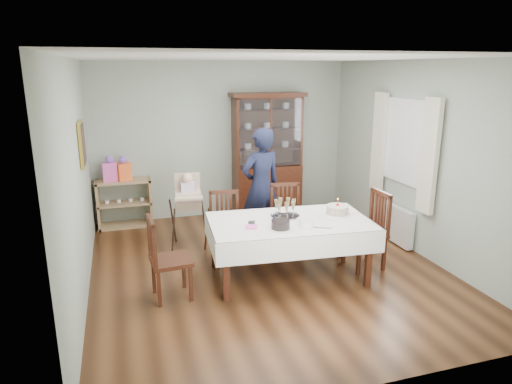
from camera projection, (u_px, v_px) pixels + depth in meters
name	position (u px, v px, depth m)	size (l,w,h in m)	color
floor	(267.00, 268.00, 6.11)	(5.00, 5.00, 0.00)	#593319
room_shell	(255.00, 135.00, 6.15)	(5.00, 5.00, 5.00)	#9EAA99
dining_table	(289.00, 249.00, 5.74)	(2.09, 1.31, 0.76)	#411E10
china_cabinet	(267.00, 153.00, 8.11)	(1.30, 0.48, 2.18)	#411E10
sideboard	(125.00, 203.00, 7.62)	(0.90, 0.38, 0.80)	tan
picture_frame	(82.00, 144.00, 5.79)	(0.04, 0.48, 0.58)	gold
window	(406.00, 142.00, 6.60)	(0.04, 1.02, 1.22)	white
curtain_left	(429.00, 157.00, 6.04)	(0.07, 0.30, 1.55)	silver
curtain_right	(379.00, 142.00, 7.18)	(0.07, 0.30, 1.55)	silver
radiator	(395.00, 224.00, 6.92)	(0.10, 0.80, 0.55)	white
chair_far_left	(225.00, 241.00, 6.26)	(0.50, 0.50, 0.96)	#411E10
chair_far_right	(287.00, 233.00, 6.53)	(0.50, 0.50, 0.99)	#411E10
chair_end_left	(170.00, 274.00, 5.25)	(0.48, 0.48, 0.98)	#411E10
chair_end_right	(365.00, 245.00, 6.07)	(0.48, 0.48, 1.03)	#411E10
woman	(261.00, 187.00, 6.77)	(0.64, 0.42, 1.76)	black
high_chair	(189.00, 218.00, 6.76)	(0.55, 0.55, 1.12)	black
champagne_tray	(285.00, 212.00, 5.76)	(0.37, 0.37, 0.23)	silver
birthday_cake	(337.00, 210.00, 5.86)	(0.32, 0.32, 0.22)	white
plate_stack_dark	(281.00, 224.00, 5.36)	(0.22, 0.22, 0.10)	black
plate_stack_white	(306.00, 223.00, 5.43)	(0.19, 0.19, 0.08)	white
napkin_stack	(252.00, 227.00, 5.39)	(0.14, 0.14, 0.02)	#FF5DC2
cutlery	(249.00, 223.00, 5.53)	(0.10, 0.15, 0.01)	silver
cake_knife	(321.00, 228.00, 5.37)	(0.25, 0.02, 0.01)	silver
gift_bag_pink	(110.00, 170.00, 7.39)	(0.23, 0.14, 0.42)	#FF5DC2
gift_bag_orange	(124.00, 169.00, 7.45)	(0.26, 0.23, 0.41)	orange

